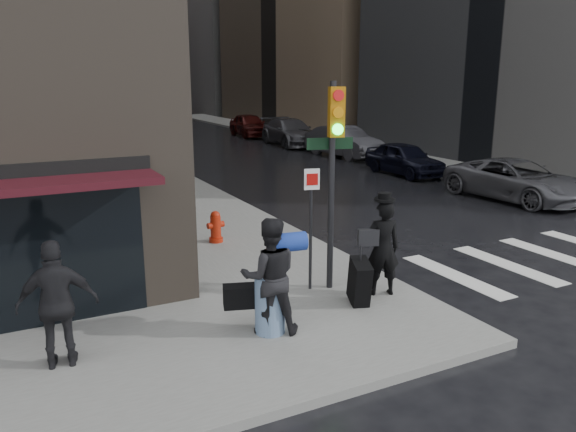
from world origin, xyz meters
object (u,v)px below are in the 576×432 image
at_px(man_jeans, 269,276).
at_px(parked_car_3, 290,132).
at_px(man_overcoat, 378,253).
at_px(man_greycoat, 58,304).
at_px(fire_hydrant, 216,228).
at_px(parked_car_0, 516,180).
at_px(parked_car_1, 404,159).
at_px(traffic_light, 331,159).
at_px(parked_car_2, 344,142).
at_px(parked_car_4, 249,125).

xyz_separation_m(man_jeans, parked_car_3, (12.55, 23.54, -0.31)).
distance_m(man_overcoat, man_greycoat, 5.64).
relative_size(fire_hydrant, parked_car_0, 0.16).
relative_size(parked_car_1, parked_car_3, 0.74).
relative_size(traffic_light, parked_car_2, 0.81).
distance_m(man_overcoat, parked_car_4, 30.59).
relative_size(man_overcoat, parked_car_0, 0.40).
distance_m(parked_car_3, parked_car_4, 5.91).
distance_m(man_jeans, parked_car_1, 16.85).
xyz_separation_m(traffic_light, fire_hydrant, (-0.88, 4.09, -2.24)).
xyz_separation_m(parked_car_1, parked_car_2, (0.64, 5.90, 0.10)).
height_order(man_overcoat, parked_car_0, man_overcoat).
distance_m(man_overcoat, parked_car_1, 14.80).
height_order(traffic_light, parked_car_4, traffic_light).
xyz_separation_m(traffic_light, parked_car_1, (10.21, 10.54, -2.03)).
relative_size(man_greycoat, parked_car_3, 0.34).
relative_size(traffic_light, parked_car_4, 0.84).
relative_size(man_jeans, traffic_light, 0.48).
height_order(man_greycoat, parked_car_4, man_greycoat).
distance_m(man_jeans, traffic_light, 2.75).
relative_size(man_overcoat, parked_car_3, 0.36).
xyz_separation_m(man_jeans, man_greycoat, (-3.15, 0.38, -0.03)).
bearing_deg(parked_car_2, man_greycoat, -138.24).
distance_m(man_jeans, parked_car_3, 26.68).
xyz_separation_m(parked_car_0, parked_car_4, (-0.02, 23.61, 0.11)).
relative_size(man_jeans, parked_car_2, 0.39).
bearing_deg(man_overcoat, man_greycoat, 19.42).
distance_m(man_jeans, fire_hydrant, 5.42).
height_order(traffic_light, parked_car_3, traffic_light).
distance_m(man_jeans, parked_car_0, 13.63).
xyz_separation_m(man_overcoat, parked_car_1, (9.60, 11.27, -0.29)).
bearing_deg(man_overcoat, man_jeans, 29.20).
bearing_deg(parked_car_3, traffic_light, -111.26).
bearing_deg(traffic_light, parked_car_3, 78.65).
xyz_separation_m(man_greycoat, parked_car_0, (15.46, 5.45, -0.39)).
height_order(man_overcoat, man_jeans, man_overcoat).
height_order(man_jeans, traffic_light, traffic_light).
bearing_deg(man_jeans, parked_car_1, -118.02).
bearing_deg(man_jeans, parked_car_3, -100.25).
relative_size(man_jeans, fire_hydrant, 2.42).
height_order(man_greycoat, parked_car_0, man_greycoat).
height_order(man_overcoat, fire_hydrant, man_overcoat).
height_order(traffic_light, parked_car_1, traffic_light).
distance_m(parked_car_1, parked_car_2, 5.94).
bearing_deg(fire_hydrant, parked_car_3, 57.65).
bearing_deg(fire_hydrant, parked_car_0, 2.75).
height_order(man_jeans, parked_car_1, man_jeans).
xyz_separation_m(man_jeans, parked_car_4, (12.29, 29.45, -0.31)).
bearing_deg(parked_car_4, parked_car_3, -82.17).
relative_size(man_jeans, parked_car_4, 0.41).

